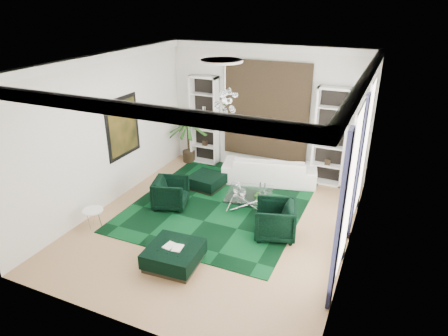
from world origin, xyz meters
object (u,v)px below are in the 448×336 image
at_px(armchair_left, 171,193).
at_px(palm, 188,130).
at_px(ottoman_front, 174,256).
at_px(coffee_table, 249,200).
at_px(armchair_right, 275,220).
at_px(ottoman_side, 207,182).
at_px(side_table, 94,219).
at_px(sofa, 270,169).

height_order(armchair_left, palm, palm).
xyz_separation_m(ottoman_front, palm, (-2.34, 4.93, 0.88)).
xyz_separation_m(coffee_table, palm, (-2.88, 2.07, 0.89)).
bearing_deg(ottoman_front, armchair_right, 49.89).
relative_size(armchair_left, armchair_right, 0.93).
bearing_deg(armchair_left, palm, 3.13).
height_order(coffee_table, ottoman_side, coffee_table).
height_order(ottoman_side, side_table, side_table).
xyz_separation_m(armchair_right, ottoman_front, (-1.54, -1.83, -0.21)).
height_order(armchair_left, armchair_right, armchair_right).
bearing_deg(side_table, ottoman_front, -10.66).
xyz_separation_m(armchair_left, ottoman_side, (0.37, 1.33, -0.19)).
relative_size(armchair_left, coffee_table, 0.74).
distance_m(armchair_left, side_table, 1.97).
height_order(coffee_table, side_table, side_table).
bearing_deg(armchair_right, ottoman_side, -138.05).
bearing_deg(armchair_left, ottoman_front, -164.71).
bearing_deg(armchair_right, side_table, -86.65).
height_order(side_table, palm, palm).
bearing_deg(ottoman_side, coffee_table, -19.97).
relative_size(coffee_table, ottoman_front, 1.10).
bearing_deg(sofa, armchair_right, 97.09).
bearing_deg(armchair_left, ottoman_side, -32.26).
xyz_separation_m(armchair_left, side_table, (-1.12, -1.62, -0.16)).
height_order(ottoman_side, palm, palm).
xyz_separation_m(sofa, side_table, (-2.97, -4.08, -0.16)).
height_order(sofa, ottoman_front, sofa).
bearing_deg(armchair_left, sofa, -53.65).
relative_size(armchair_left, ottoman_front, 0.82).
xyz_separation_m(armchair_right, coffee_table, (-1.00, 1.03, -0.22)).
height_order(armchair_left, side_table, armchair_left).
bearing_deg(ottoman_side, side_table, -116.83).
distance_m(ottoman_front, palm, 5.53).
bearing_deg(sofa, ottoman_side, 24.29).
distance_m(sofa, ottoman_front, 4.57).
relative_size(ottoman_front, side_table, 2.18).
xyz_separation_m(sofa, palm, (-2.88, 0.40, 0.70)).
relative_size(armchair_right, coffee_table, 0.80).
bearing_deg(ottoman_front, coffee_table, 79.21).
distance_m(sofa, armchair_left, 3.08).
distance_m(sofa, palm, 2.99).
bearing_deg(ottoman_side, armchair_left, -105.43).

